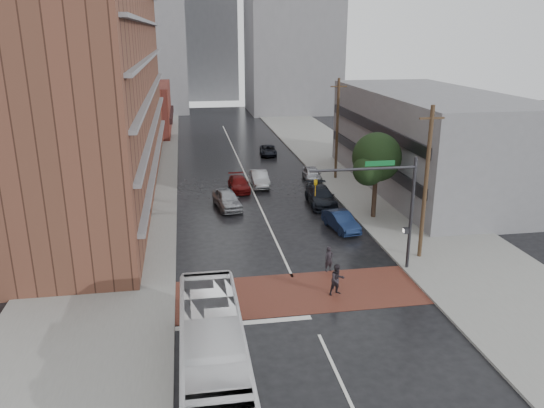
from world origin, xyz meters
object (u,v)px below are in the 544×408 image
pedestrian_b (337,280)px  suv_travel (268,150)px  car_parked_near (341,221)px  car_parked_mid (321,196)px  car_parked_far (312,174)px  pedestrian_a (329,259)px  car_travel_c (239,184)px  car_travel_a (227,199)px  car_travel_b (259,179)px  transit_bus (213,354)px

pedestrian_b → suv_travel: pedestrian_b is taller
car_parked_near → car_parked_mid: bearing=80.5°
car_parked_far → suv_travel: bearing=105.7°
pedestrian_a → suv_travel: bearing=69.1°
car_travel_c → suv_travel: bearing=69.0°
car_parked_near → car_travel_a: bearing=131.2°
car_travel_b → car_parked_mid: 8.00m
car_travel_a → car_parked_mid: car_travel_a is taller
car_travel_a → suv_travel: 20.60m
transit_bus → car_parked_far: bearing=69.5°
pedestrian_b → suv_travel: size_ratio=0.44×
pedestrian_a → car_parked_near: (2.81, 6.91, -0.14)m
pedestrian_b → car_parked_far: pedestrian_b is taller
transit_bus → car_travel_b: (6.17, 29.84, -0.82)m
transit_bus → car_travel_a: bearing=84.0°
car_parked_mid → car_travel_a: bearing=179.8°
pedestrian_b → car_parked_near: pedestrian_b is taller
car_travel_c → car_parked_far: 7.84m
car_travel_c → car_parked_near: car_parked_near is taller
car_travel_b → car_travel_c: car_travel_b is taller
car_travel_a → car_travel_b: 7.25m
pedestrian_a → suv_travel: (1.43, 32.96, -0.24)m
car_travel_c → transit_bus: bearing=-99.6°
car_travel_b → car_parked_near: car_travel_b is taller
transit_bus → pedestrian_a: bearing=52.9°
transit_bus → car_parked_far: size_ratio=2.74×
car_travel_c → pedestrian_a: bearing=-80.5°
pedestrian_a → car_parked_mid: bearing=59.4°
transit_bus → car_parked_far: 32.96m
car_travel_a → car_travel_c: size_ratio=1.05×
car_travel_b → car_parked_far: car_travel_b is taller
car_travel_a → pedestrian_b: bearing=-83.1°
transit_bus → car_travel_c: 29.02m
car_travel_b → car_parked_far: 5.54m
suv_travel → pedestrian_b: bearing=-87.5°
suv_travel → car_parked_near: bearing=-81.7°
transit_bus → car_travel_a: size_ratio=2.43×
suv_travel → car_parked_mid: size_ratio=0.79×
pedestrian_b → transit_bus: bearing=-148.8°
car_parked_far → pedestrian_a: bearing=-96.5°
suv_travel → car_parked_near: size_ratio=1.01×
car_parked_far → car_travel_c: bearing=-160.2°
car_travel_c → car_travel_b: bearing=26.4°
car_travel_a → suv_travel: bearing=61.9°
pedestrian_b → car_travel_b: bearing=80.3°
transit_bus → pedestrian_b: transit_bus is taller
transit_bus → car_parked_mid: 25.42m
transit_bus → car_travel_c: transit_bus is taller
pedestrian_b → car_travel_c: pedestrian_b is taller
transit_bus → suv_travel: bearing=78.2°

